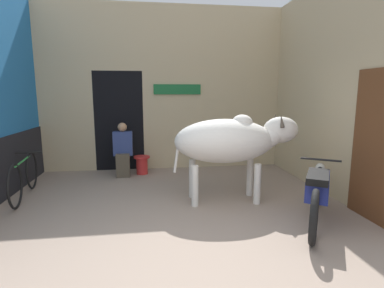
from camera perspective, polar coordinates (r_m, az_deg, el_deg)
ground_plane at (r=3.34m, az=-1.69°, el=-22.19°), size 30.00×30.00×0.00m
wall_back_with_doorway at (r=7.23m, az=-8.21°, el=8.42°), size 5.51×0.93×3.73m
wall_right_with_door at (r=5.79m, az=25.37°, el=9.42°), size 0.22×4.17×3.73m
cow at (r=4.89m, az=7.53°, el=0.65°), size 2.06×0.81×1.45m
motorcycle_near at (r=4.51m, az=22.79°, el=-8.09°), size 1.21×1.81×0.78m
bicycle at (r=5.86m, az=-29.32°, el=-5.48°), size 0.44×1.71×0.72m
shopkeeper_seated at (r=6.57m, az=-13.03°, el=-0.89°), size 0.40×0.33×1.15m
plastic_stool at (r=6.72m, az=-9.51°, el=-3.85°), size 0.35×0.35×0.40m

